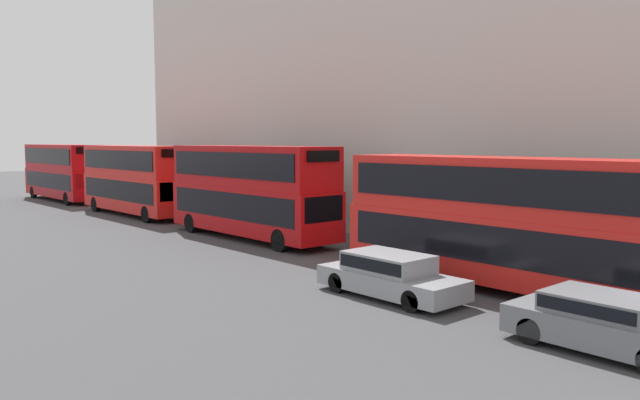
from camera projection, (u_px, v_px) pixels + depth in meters
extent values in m
cube|color=red|center=(497.00, 246.00, 20.18)|extent=(2.55, 11.09, 2.10)
cube|color=red|center=(499.00, 186.00, 20.00)|extent=(2.50, 10.87, 1.83)
cube|color=black|center=(498.00, 239.00, 20.16)|extent=(2.59, 10.21, 1.18)
cube|color=black|center=(499.00, 183.00, 19.99)|extent=(2.59, 10.21, 1.10)
cylinder|color=black|center=(602.00, 303.00, 16.58)|extent=(0.30, 1.00, 1.00)
cylinder|color=black|center=(637.00, 290.00, 18.06)|extent=(0.30, 1.00, 1.00)
cylinder|color=black|center=(384.00, 261.00, 22.48)|extent=(0.30, 1.00, 1.00)
cylinder|color=black|center=(424.00, 253.00, 23.96)|extent=(0.30, 1.00, 1.00)
cube|color=#B20C0F|center=(251.00, 209.00, 30.53)|extent=(2.55, 10.83, 2.23)
cube|color=#B20C0F|center=(250.00, 166.00, 30.32)|extent=(2.50, 10.62, 1.97)
cube|color=black|center=(251.00, 204.00, 30.50)|extent=(2.59, 9.97, 1.25)
cube|color=black|center=(250.00, 164.00, 30.31)|extent=(2.59, 9.97, 1.18)
cube|color=black|center=(324.00, 209.00, 26.46)|extent=(2.17, 0.06, 1.11)
cube|color=black|center=(324.00, 156.00, 26.24)|extent=(1.78, 0.06, 0.47)
cylinder|color=black|center=(280.00, 240.00, 27.03)|extent=(0.30, 1.00, 1.00)
cylinder|color=black|center=(319.00, 235.00, 28.51)|extent=(0.30, 1.00, 1.00)
cylinder|color=black|center=(191.00, 223.00, 32.73)|extent=(0.30, 1.00, 1.00)
cylinder|color=black|center=(228.00, 219.00, 34.21)|extent=(0.30, 1.00, 1.00)
cube|color=red|center=(136.00, 193.00, 40.08)|extent=(2.55, 10.88, 2.18)
cube|color=red|center=(135.00, 161.00, 39.88)|extent=(2.50, 10.66, 1.94)
cube|color=black|center=(136.00, 189.00, 40.05)|extent=(2.59, 10.01, 1.22)
cube|color=black|center=(135.00, 159.00, 39.87)|extent=(2.59, 10.01, 1.17)
cube|color=black|center=(177.00, 191.00, 36.00)|extent=(2.17, 0.06, 1.09)
cube|color=black|center=(176.00, 153.00, 35.79)|extent=(1.78, 0.06, 0.47)
cylinder|color=black|center=(147.00, 214.00, 36.56)|extent=(0.30, 1.00, 1.00)
cylinder|color=black|center=(181.00, 211.00, 38.04)|extent=(0.30, 1.00, 1.00)
cylinder|color=black|center=(96.00, 204.00, 42.29)|extent=(0.30, 1.00, 1.00)
cylinder|color=black|center=(127.00, 202.00, 43.78)|extent=(0.30, 1.00, 1.00)
cube|color=#A80F14|center=(64.00, 183.00, 49.92)|extent=(2.55, 11.11, 2.15)
cube|color=#A80F14|center=(63.00, 157.00, 49.72)|extent=(2.50, 10.89, 1.98)
cube|color=black|center=(63.00, 180.00, 49.90)|extent=(2.59, 10.23, 1.20)
cube|color=black|center=(63.00, 156.00, 49.71)|extent=(2.59, 10.23, 1.19)
cube|color=black|center=(90.00, 181.00, 45.75)|extent=(2.17, 0.06, 1.08)
cube|color=black|center=(89.00, 150.00, 45.54)|extent=(1.78, 0.06, 0.47)
cylinder|color=black|center=(67.00, 199.00, 46.31)|extent=(0.30, 1.00, 1.00)
cylinder|color=black|center=(97.00, 197.00, 47.79)|extent=(0.30, 1.00, 1.00)
cylinder|color=black|center=(34.00, 192.00, 52.22)|extent=(0.30, 1.00, 1.00)
cylinder|color=black|center=(61.00, 191.00, 53.71)|extent=(0.30, 1.00, 1.00)
cube|color=slate|center=(605.00, 329.00, 14.27)|extent=(1.89, 4.30, 0.68)
cube|color=slate|center=(601.00, 304.00, 14.30)|extent=(1.67, 2.36, 0.46)
cube|color=black|center=(601.00, 303.00, 14.30)|extent=(1.71, 2.24, 0.29)
cylinder|color=black|center=(530.00, 331.00, 14.77)|extent=(0.22, 0.64, 0.64)
cylinder|color=black|center=(565.00, 318.00, 15.87)|extent=(0.22, 0.64, 0.64)
cube|color=gray|center=(391.00, 282.00, 19.18)|extent=(1.87, 4.80, 0.60)
cube|color=gray|center=(388.00, 262.00, 19.22)|extent=(1.65, 2.64, 0.57)
cube|color=black|center=(388.00, 261.00, 19.21)|extent=(1.69, 2.51, 0.37)
cylinder|color=black|center=(412.00, 301.00, 17.51)|extent=(0.22, 0.64, 0.64)
cylinder|color=black|center=(448.00, 292.00, 18.60)|extent=(0.22, 0.64, 0.64)
cylinder|color=black|center=(337.00, 282.00, 19.80)|extent=(0.22, 0.64, 0.64)
cylinder|color=black|center=(373.00, 275.00, 20.89)|extent=(0.22, 0.64, 0.64)
cylinder|color=#334C6B|center=(115.00, 192.00, 48.73)|extent=(0.36, 0.36, 1.62)
sphere|color=tan|center=(115.00, 180.00, 48.65)|extent=(0.22, 0.22, 0.22)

